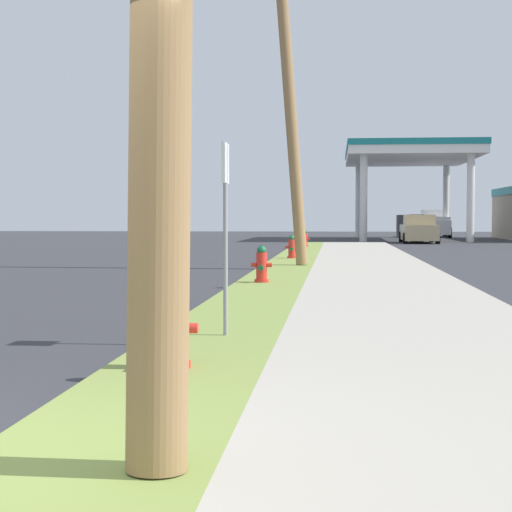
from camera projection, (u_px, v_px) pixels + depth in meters
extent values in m
cube|color=olive|center=(81.00, 480.00, 4.34)|extent=(1.40, 80.00, 0.12)
cylinder|color=red|center=(174.00, 364.00, 7.24)|extent=(0.29, 0.29, 0.06)
cylinder|color=red|center=(174.00, 333.00, 7.23)|extent=(0.22, 0.22, 0.60)
sphere|color=#196038|center=(174.00, 294.00, 7.21)|extent=(0.19, 0.19, 0.19)
cylinder|color=#196038|center=(174.00, 285.00, 7.21)|extent=(0.06, 0.06, 0.05)
cylinder|color=red|center=(156.00, 328.00, 7.24)|extent=(0.10, 0.09, 0.09)
cylinder|color=red|center=(192.00, 328.00, 7.21)|extent=(0.10, 0.09, 0.09)
cylinder|color=#196038|center=(170.00, 336.00, 7.06)|extent=(0.11, 0.12, 0.11)
cylinder|color=red|center=(262.00, 281.00, 16.80)|extent=(0.29, 0.29, 0.06)
cylinder|color=red|center=(262.00, 267.00, 16.79)|extent=(0.22, 0.22, 0.60)
sphere|color=#196038|center=(262.00, 250.00, 16.78)|extent=(0.19, 0.19, 0.19)
cylinder|color=#196038|center=(262.00, 246.00, 16.77)|extent=(0.06, 0.06, 0.05)
cylinder|color=red|center=(254.00, 265.00, 16.80)|extent=(0.10, 0.09, 0.09)
cylinder|color=red|center=(270.00, 265.00, 16.77)|extent=(0.10, 0.09, 0.09)
cylinder|color=#196038|center=(261.00, 268.00, 16.62)|extent=(0.11, 0.12, 0.11)
cylinder|color=red|center=(292.00, 257.00, 26.74)|extent=(0.29, 0.29, 0.06)
cylinder|color=red|center=(292.00, 249.00, 26.73)|extent=(0.22, 0.22, 0.60)
sphere|color=#196038|center=(292.00, 238.00, 26.71)|extent=(0.19, 0.19, 0.19)
cylinder|color=#196038|center=(292.00, 236.00, 26.71)|extent=(0.06, 0.06, 0.05)
cylinder|color=red|center=(287.00, 247.00, 26.74)|extent=(0.10, 0.09, 0.09)
cylinder|color=red|center=(297.00, 247.00, 26.71)|extent=(0.10, 0.09, 0.09)
cylinder|color=#196038|center=(291.00, 249.00, 26.56)|extent=(0.11, 0.12, 0.11)
cylinder|color=red|center=(305.00, 246.00, 37.25)|extent=(0.29, 0.29, 0.06)
cylinder|color=red|center=(305.00, 240.00, 37.24)|extent=(0.22, 0.22, 0.60)
sphere|color=#196038|center=(305.00, 232.00, 37.22)|extent=(0.19, 0.19, 0.19)
cylinder|color=#196038|center=(305.00, 230.00, 37.22)|extent=(0.06, 0.06, 0.05)
cylinder|color=red|center=(302.00, 239.00, 37.25)|extent=(0.10, 0.09, 0.09)
cylinder|color=red|center=(309.00, 239.00, 37.22)|extent=(0.10, 0.09, 0.09)
cylinder|color=#196038|center=(305.00, 240.00, 37.07)|extent=(0.11, 0.12, 0.11)
cylinder|color=#937047|center=(288.00, 74.00, 22.91)|extent=(1.28, 1.01, 10.46)
cylinder|color=gray|center=(225.00, 240.00, 9.20)|extent=(0.05, 0.05, 2.10)
cube|color=white|center=(225.00, 163.00, 9.16)|extent=(0.04, 0.36, 0.44)
cylinder|color=silver|center=(364.00, 198.00, 48.26)|extent=(0.44, 0.44, 5.05)
cylinder|color=silver|center=(471.00, 198.00, 47.68)|extent=(0.44, 0.44, 5.05)
cylinder|color=silver|center=(359.00, 202.00, 58.93)|extent=(0.44, 0.44, 5.05)
cylinder|color=silver|center=(446.00, 202.00, 58.36)|extent=(0.44, 0.44, 5.05)
cube|color=white|center=(409.00, 157.00, 53.18)|extent=(7.88, 12.54, 0.50)
cube|color=#197A7F|center=(409.00, 150.00, 53.16)|extent=(7.98, 12.64, 0.36)
cube|color=#47474C|center=(417.00, 228.00, 48.05)|extent=(0.70, 1.10, 1.60)
cube|color=#47474C|center=(402.00, 226.00, 58.73)|extent=(0.70, 1.10, 1.60)
cube|color=tan|center=(419.00, 232.00, 46.44)|extent=(1.87, 4.52, 0.85)
cube|color=tan|center=(419.00, 220.00, 46.18)|extent=(1.62, 2.04, 0.56)
cylinder|color=black|center=(401.00, 237.00, 48.23)|extent=(0.23, 0.60, 0.60)
cylinder|color=black|center=(431.00, 237.00, 48.05)|extent=(0.23, 0.60, 0.60)
cylinder|color=black|center=(405.00, 238.00, 44.85)|extent=(0.23, 0.60, 0.60)
cylinder|color=black|center=(438.00, 238.00, 44.67)|extent=(0.23, 0.60, 0.60)
cube|color=white|center=(435.00, 227.00, 60.25)|extent=(2.34, 5.52, 1.00)
cube|color=white|center=(434.00, 215.00, 61.17)|extent=(1.97, 2.17, 0.76)
cube|color=white|center=(436.00, 219.00, 59.05)|extent=(2.06, 3.03, 0.24)
cylinder|color=black|center=(420.00, 231.00, 62.54)|extent=(0.27, 0.77, 0.76)
cylinder|color=black|center=(446.00, 231.00, 62.23)|extent=(0.27, 0.77, 0.76)
cylinder|color=black|center=(422.00, 232.00, 58.29)|extent=(0.27, 0.77, 0.76)
cylinder|color=black|center=(450.00, 232.00, 57.99)|extent=(0.27, 0.77, 0.76)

